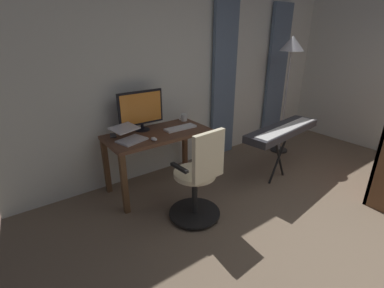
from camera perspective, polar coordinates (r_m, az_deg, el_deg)
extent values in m
cube|color=silver|center=(4.13, 0.92, 14.92)|extent=(5.35, 0.10, 2.73)
cube|color=slate|center=(5.28, 16.89, 13.35)|extent=(0.46, 0.06, 2.32)
cube|color=slate|center=(4.36, 6.58, 12.43)|extent=(0.43, 0.06, 2.32)
cube|color=brown|center=(3.41, -7.06, 2.04)|extent=(1.25, 0.62, 0.04)
cube|color=brown|center=(3.65, 3.39, -2.76)|extent=(0.06, 0.06, 0.71)
cube|color=brown|center=(3.12, -13.71, -8.10)|extent=(0.06, 0.06, 0.71)
cube|color=brown|center=(4.05, -1.50, -0.13)|extent=(0.06, 0.06, 0.71)
cube|color=brown|center=(3.57, -17.18, -4.38)|extent=(0.06, 0.06, 0.71)
cylinder|color=black|center=(3.15, 0.53, -13.87)|extent=(0.56, 0.56, 0.02)
sphere|color=black|center=(3.30, 4.00, -12.34)|extent=(0.05, 0.05, 0.05)
sphere|color=black|center=(3.35, -1.21, -11.67)|extent=(0.05, 0.05, 0.05)
sphere|color=black|center=(3.15, -4.30, -14.26)|extent=(0.05, 0.05, 0.05)
sphere|color=black|center=(2.96, -0.67, -16.97)|extent=(0.05, 0.05, 0.05)
sphere|color=black|center=(3.06, 4.81, -15.55)|extent=(0.05, 0.05, 0.05)
cylinder|color=black|center=(3.02, 0.54, -10.35)|extent=(0.06, 0.06, 0.46)
cylinder|color=beige|center=(2.89, 0.56, -6.10)|extent=(0.47, 0.47, 0.05)
cube|color=beige|center=(2.64, 3.43, -2.54)|extent=(0.38, 0.08, 0.49)
cube|color=black|center=(2.71, -2.64, -4.88)|extent=(0.06, 0.24, 0.03)
cube|color=black|center=(2.95, 3.52, -2.58)|extent=(0.06, 0.24, 0.03)
cylinder|color=black|center=(3.51, -10.13, 2.94)|extent=(0.18, 0.18, 0.01)
cylinder|color=black|center=(3.50, -10.17, 3.54)|extent=(0.04, 0.04, 0.06)
cube|color=black|center=(3.44, -10.48, 7.31)|extent=(0.58, 0.03, 0.41)
cube|color=orange|center=(3.42, -10.35, 7.26)|extent=(0.53, 0.01, 0.36)
cube|color=white|center=(3.50, -2.41, 3.32)|extent=(0.42, 0.14, 0.02)
cube|color=silver|center=(3.18, -12.26, 0.78)|extent=(0.35, 0.30, 0.02)
cube|color=silver|center=(3.22, -13.72, 3.17)|extent=(0.35, 0.29, 0.04)
ellipsoid|color=white|center=(3.15, -7.82, 1.02)|extent=(0.06, 0.10, 0.04)
cube|color=#333338|center=(3.39, -15.91, 1.69)|extent=(0.11, 0.16, 0.01)
cylinder|color=white|center=(3.81, -1.65, 5.48)|extent=(0.09, 0.09, 0.09)
torus|color=white|center=(3.78, -2.33, 5.40)|extent=(0.06, 0.01, 0.06)
cylinder|color=black|center=(3.87, 17.43, -2.60)|extent=(0.38, 0.07, 0.67)
cylinder|color=black|center=(3.87, 17.43, -2.60)|extent=(0.38, 0.07, 0.67)
cube|color=#333338|center=(3.74, 18.09, 2.67)|extent=(1.29, 0.47, 0.09)
cube|color=white|center=(3.70, 18.92, 3.16)|extent=(1.17, 0.31, 0.01)
cylinder|color=black|center=(4.96, 17.37, -1.14)|extent=(0.28, 0.28, 0.02)
cylinder|color=#A5A5A8|center=(4.71, 18.47, 7.77)|extent=(0.03, 0.03, 1.61)
cone|color=silver|center=(4.59, 19.92, 18.87)|extent=(0.36, 0.36, 0.21)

